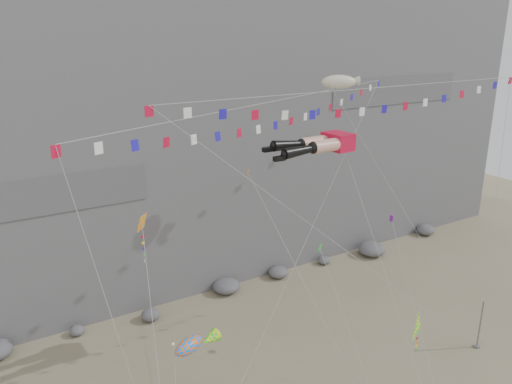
# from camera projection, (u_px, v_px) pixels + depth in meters

# --- Properties ---
(cliff) EXTENTS (80.00, 28.00, 50.00)m
(cliff) POSITION_uv_depth(u_px,v_px,m) (156.00, 23.00, 52.99)
(cliff) COLOR slate
(cliff) RESTS_ON ground
(talus_boulders) EXTENTS (60.00, 3.00, 1.20)m
(talus_boulders) POSITION_uv_depth(u_px,v_px,m) (226.00, 286.00, 48.12)
(talus_boulders) COLOR #5A5A5E
(talus_boulders) RESTS_ON ground
(anchor_pole_right) EXTENTS (0.12, 0.12, 4.10)m
(anchor_pole_right) POSITION_uv_depth(u_px,v_px,m) (480.00, 325.00, 39.17)
(anchor_pole_right) COLOR slate
(anchor_pole_right) RESTS_ON ground
(legs_kite) EXTENTS (7.08, 14.26, 21.01)m
(legs_kite) POSITION_uv_depth(u_px,v_px,m) (318.00, 145.00, 35.16)
(legs_kite) COLOR red
(legs_kite) RESTS_ON ground
(flag_banner_upper) EXTENTS (32.78, 17.91, 25.63)m
(flag_banner_upper) POSITION_uv_depth(u_px,v_px,m) (284.00, 99.00, 34.43)
(flag_banner_upper) COLOR red
(flag_banner_upper) RESTS_ON ground
(flag_banner_lower) EXTENTS (31.09, 4.85, 23.09)m
(flag_banner_lower) POSITION_uv_depth(u_px,v_px,m) (375.00, 88.00, 32.49)
(flag_banner_lower) COLOR red
(flag_banner_lower) RESTS_ON ground
(harlequin_kite) EXTENTS (3.18, 9.65, 16.52)m
(harlequin_kite) POSITION_uv_depth(u_px,v_px,m) (142.00, 224.00, 27.23)
(harlequin_kite) COLOR red
(harlequin_kite) RESTS_ON ground
(fish_windsock) EXTENTS (4.27, 4.75, 9.32)m
(fish_windsock) POSITION_uv_depth(u_px,v_px,m) (189.00, 346.00, 26.11)
(fish_windsock) COLOR orange
(fish_windsock) RESTS_ON ground
(delta_kite) EXTENTS (2.13, 4.21, 8.11)m
(delta_kite) POSITION_uv_depth(u_px,v_px,m) (419.00, 327.00, 30.70)
(delta_kite) COLOR yellow
(delta_kite) RESTS_ON ground
(blimp_windsock) EXTENTS (7.75, 14.18, 24.39)m
(blimp_windsock) POSITION_uv_depth(u_px,v_px,m) (339.00, 83.00, 41.18)
(blimp_windsock) COLOR beige
(blimp_windsock) RESTS_ON ground
(small_kite_a) EXTENTS (3.52, 12.24, 19.12)m
(small_kite_a) POSITION_uv_depth(u_px,v_px,m) (250.00, 177.00, 33.49)
(small_kite_a) COLOR orange
(small_kite_a) RESTS_ON ground
(small_kite_b) EXTENTS (4.67, 10.49, 15.08)m
(small_kite_b) POSITION_uv_depth(u_px,v_px,m) (392.00, 222.00, 37.22)
(small_kite_b) COLOR purple
(small_kite_b) RESTS_ON ground
(small_kite_c) EXTENTS (1.74, 9.98, 13.80)m
(small_kite_c) POSITION_uv_depth(u_px,v_px,m) (321.00, 251.00, 33.34)
(small_kite_c) COLOR green
(small_kite_c) RESTS_ON ground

